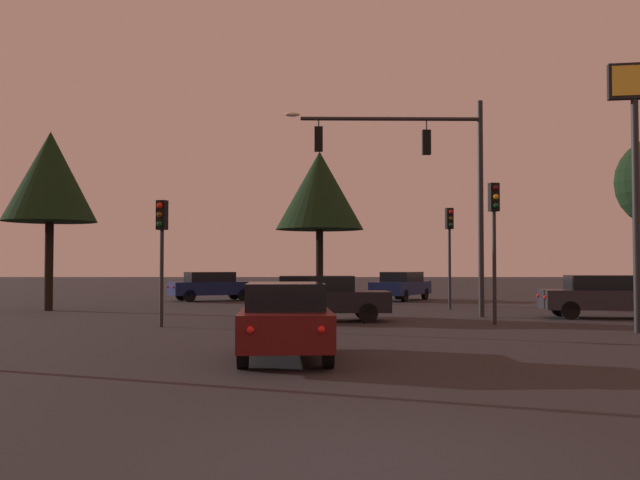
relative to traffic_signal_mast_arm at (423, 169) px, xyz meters
name	(u,v)px	position (x,y,z in m)	size (l,w,h in m)	color
ground_plane	(326,308)	(-3.49, 5.20, -5.39)	(168.00, 168.00, 0.00)	#262326
traffic_signal_mast_arm	(423,169)	(0.00, 0.00, 0.00)	(7.24, 0.46, 7.89)	#232326
traffic_light_corner_left	(158,236)	(-8.71, -4.25, -2.64)	(0.36, 0.38, 3.85)	#232326
traffic_light_corner_right	(446,237)	(1.64, 4.54, -2.33)	(0.35, 0.38, 4.32)	#232326
traffic_light_median	(491,224)	(1.63, -3.37, -2.22)	(0.34, 0.37, 4.48)	#232326
car_nearside_lane	(282,319)	(-4.58, -11.67, -4.59)	(1.96, 4.29, 1.52)	#4C0F0F
car_crossing_left	(317,297)	(-3.89, -1.99, -4.59)	(4.67, 1.89, 1.52)	black
car_crossing_right	(604,296)	(6.27, -0.63, -4.59)	(4.78, 2.17, 1.52)	#232328
car_far_lane	(398,285)	(0.45, 12.31, -4.59)	(3.72, 4.76, 1.52)	#0F1947
car_parked_lot	(208,286)	(-9.60, 11.93, -4.59)	(4.77, 3.54, 1.52)	#0F1947
store_sign_illuminated	(631,137)	(4.89, -6.17, 0.07)	(1.42, 0.48, 7.51)	#232326
tree_behind_sign	(46,177)	(-15.09, 3.63, 0.14)	(3.82, 3.82, 7.43)	black
tree_center_horizon	(316,191)	(-3.91, 9.70, 0.20)	(4.39, 4.39, 7.57)	black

